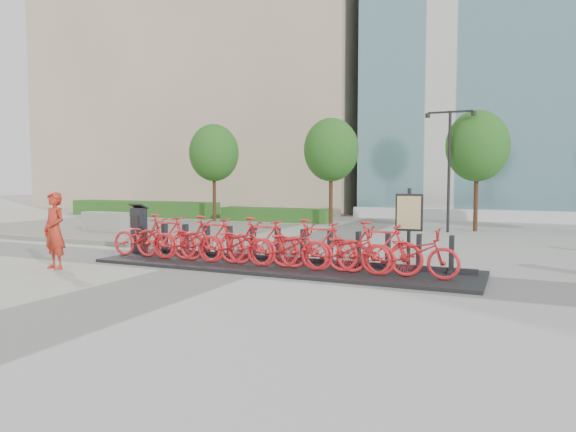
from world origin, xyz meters
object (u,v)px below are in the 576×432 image
at_px(jersey_barrier, 105,222).
at_px(worker_red, 54,231).
at_px(kiosk, 139,229).
at_px(bike_0, 144,237).
at_px(map_sign, 409,216).

bearing_deg(jersey_barrier, worker_red, -54.60).
bearing_deg(worker_red, jersey_barrier, 137.76).
distance_m(kiosk, worker_red, 2.65).
bearing_deg(kiosk, jersey_barrier, 139.20).
height_order(worker_red, jersey_barrier, worker_red).
height_order(bike_0, jersey_barrier, bike_0).
height_order(kiosk, jersey_barrier, kiosk).
distance_m(bike_0, worker_red, 2.29).
xyz_separation_m(bike_0, map_sign, (6.86, 1.40, 0.69)).
bearing_deg(kiosk, worker_red, -99.25).
distance_m(worker_red, map_sign, 8.62).
bearing_deg(kiosk, bike_0, -42.99).
distance_m(bike_0, kiosk, 0.91).
relative_size(kiosk, jersey_barrier, 0.68).
relative_size(bike_0, jersey_barrier, 0.97).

